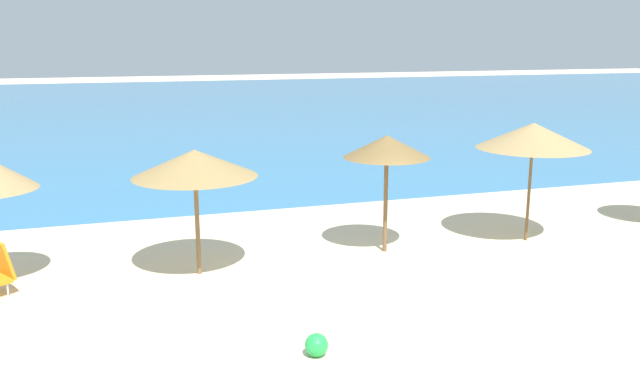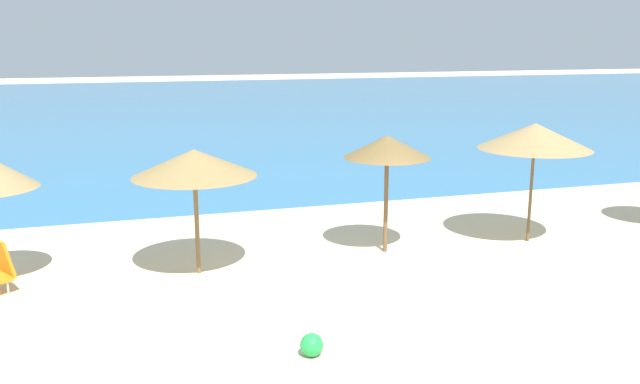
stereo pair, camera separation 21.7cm
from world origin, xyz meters
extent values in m
plane|color=beige|center=(0.00, 0.00, 0.00)|extent=(160.00, 160.00, 0.00)
cube|color=teal|center=(0.00, 37.46, 0.00)|extent=(160.00, 61.12, 0.01)
cylinder|color=brown|center=(-3.16, 2.22, 1.10)|extent=(0.09, 0.09, 2.20)
cone|color=#9E7F4C|center=(-3.16, 2.22, 2.32)|extent=(2.51, 2.51, 0.55)
cylinder|color=brown|center=(1.08, 2.42, 1.16)|extent=(0.09, 0.09, 2.32)
cone|color=olive|center=(1.08, 2.42, 2.42)|extent=(1.93, 1.93, 0.50)
cylinder|color=brown|center=(4.66, 2.16, 1.19)|extent=(0.07, 0.07, 2.39)
cone|color=tan|center=(4.66, 2.16, 2.54)|extent=(2.61, 2.61, 0.60)
cube|color=orange|center=(-6.84, 2.30, 0.67)|extent=(0.50, 0.64, 0.75)
cylinder|color=silver|center=(-6.76, 2.04, 0.13)|extent=(0.04, 0.04, 0.26)
sphere|color=green|center=(-1.95, -2.02, 0.18)|extent=(0.36, 0.36, 0.36)
camera|label=1|loc=(-4.75, -10.90, 4.72)|focal=37.21mm
camera|label=2|loc=(-4.55, -10.97, 4.72)|focal=37.21mm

